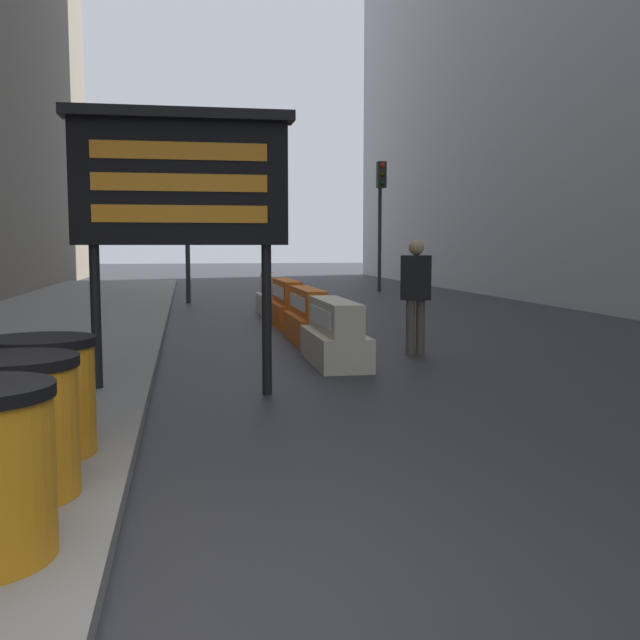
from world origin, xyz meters
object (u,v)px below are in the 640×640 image
object	(u,v)px
jersey_barrier_white	(273,297)
traffic_light_far_side	(381,198)
jersey_barrier_orange_far	(287,305)
barrel_drum_back	(41,396)
message_board	(181,182)
traffic_cone_mid	(313,317)
traffic_cone_far	(344,314)
jersey_barrier_orange_near	(307,318)
traffic_cone_near	(322,326)
barrel_drum_middle	(13,426)
pedestrian_worker	(416,287)
traffic_light_near_curb	(187,186)
jersey_barrier_cream	(335,336)

from	to	relation	value
jersey_barrier_white	traffic_light_far_side	bearing A→B (deg)	59.69
jersey_barrier_orange_far	barrel_drum_back	bearing A→B (deg)	-107.78
message_board	traffic_cone_mid	xyz separation A→B (m)	(1.99, 4.04, -1.74)
traffic_cone_mid	traffic_cone_far	bearing A→B (deg)	59.03
jersey_barrier_orange_near	traffic_cone_near	bearing A→B (deg)	-68.86
barrel_drum_middle	pedestrian_worker	distance (m)	6.96
traffic_light_near_curb	barrel_drum_back	bearing A→B (deg)	-93.98
jersey_barrier_white	barrel_drum_middle	bearing A→B (deg)	-103.31
traffic_light_far_side	jersey_barrier_cream	bearing A→B (deg)	-106.96
message_board	jersey_barrier_cream	world-z (taller)	message_board
jersey_barrier_orange_far	jersey_barrier_white	xyz separation A→B (m)	(-0.00, 2.26, 0.00)
barrel_drum_back	traffic_cone_far	size ratio (longest dim) A/B	1.25
traffic_cone_far	message_board	bearing A→B (deg)	-117.41
pedestrian_worker	jersey_barrier_white	bearing A→B (deg)	120.69
jersey_barrier_orange_near	pedestrian_worker	distance (m)	2.14
barrel_drum_back	message_board	size ratio (longest dim) A/B	0.28
message_board	jersey_barrier_white	world-z (taller)	message_board
traffic_cone_near	traffic_cone_far	world-z (taller)	traffic_cone_far
barrel_drum_middle	jersey_barrier_cream	xyz separation A→B (m)	(2.83, 5.06, -0.16)
message_board	traffic_cone_far	bearing A→B (deg)	62.59
jersey_barrier_cream	traffic_cone_mid	distance (m)	2.19
jersey_barrier_orange_near	traffic_cone_near	distance (m)	0.46
message_board	traffic_cone_mid	bearing A→B (deg)	63.79
barrel_drum_back	jersey_barrier_orange_far	xyz separation A→B (m)	(2.84, 8.86, -0.14)
traffic_cone_mid	jersey_barrier_orange_far	bearing A→B (deg)	91.86
jersey_barrier_white	traffic_light_far_side	size ratio (longest dim) A/B	0.48
traffic_cone_near	jersey_barrier_white	bearing A→B (deg)	91.81
barrel_drum_back	jersey_barrier_orange_near	distance (m)	7.00
traffic_cone_far	jersey_barrier_white	bearing A→B (deg)	104.16
message_board	pedestrian_worker	bearing A→B (deg)	37.31
jersey_barrier_orange_far	traffic_cone_near	bearing A→B (deg)	-86.77
jersey_barrier_cream	traffic_light_near_curb	world-z (taller)	traffic_light_near_curb
message_board	traffic_light_far_side	distance (m)	17.52
jersey_barrier_orange_far	traffic_light_near_curb	world-z (taller)	traffic_light_near_curb
traffic_cone_mid	pedestrian_worker	xyz separation A→B (m)	(1.18, -1.63, 0.55)
traffic_cone_near	traffic_cone_far	xyz separation A→B (m)	(0.70, 1.72, 0.01)
jersey_barrier_white	traffic_cone_mid	bearing A→B (deg)	-89.03
traffic_cone_near	traffic_light_near_curb	bearing A→B (deg)	102.70
jersey_barrier_white	traffic_cone_mid	size ratio (longest dim) A/B	2.54
jersey_barrier_white	traffic_light_near_curb	size ratio (longest dim) A/B	0.48
traffic_cone_mid	traffic_light_near_curb	distance (m)	8.98
message_board	traffic_light_near_curb	distance (m)	12.44
traffic_cone_far	pedestrian_worker	xyz separation A→B (m)	(0.39, -2.94, 0.63)
traffic_cone_far	traffic_cone_mid	bearing A→B (deg)	-120.97
jersey_barrier_white	traffic_light_near_curb	xyz separation A→B (m)	(-1.81, 3.64, 2.67)
barrel_drum_back	jersey_barrier_orange_near	bearing A→B (deg)	66.05
traffic_light_far_side	pedestrian_worker	distance (m)	14.41
jersey_barrier_cream	pedestrian_worker	distance (m)	1.49
barrel_drum_middle	barrel_drum_back	xyz separation A→B (m)	(-0.01, 0.86, 0.00)
jersey_barrier_white	jersey_barrier_cream	bearing A→B (deg)	-90.00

